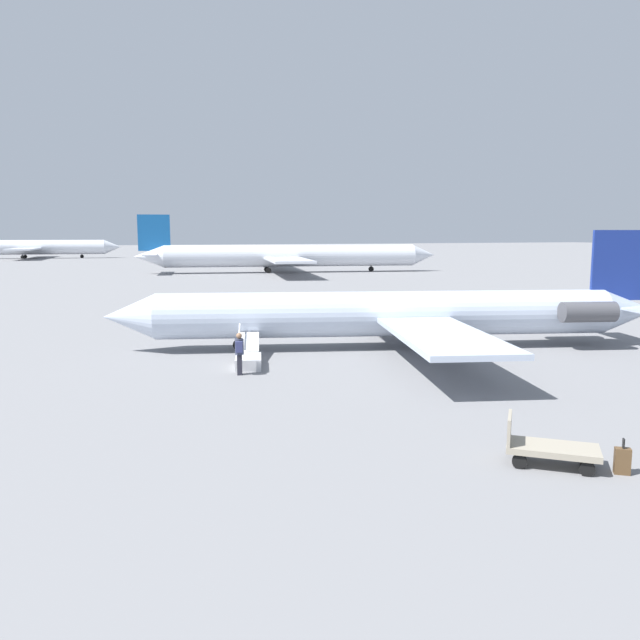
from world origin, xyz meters
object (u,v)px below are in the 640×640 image
airplane_far_right (287,256)px  suitcase (622,461)px  luggage_cart (547,447)px  airplane_main (403,313)px  airplane_taxiing_distant (34,247)px  passenger (239,351)px  boarding_stairs (249,358)px

airplane_far_right → suitcase: size_ratio=50.81×
luggage_cart → suitcase: 1.71m
airplane_main → airplane_taxiing_distant: bearing=-63.7°
airplane_taxiing_distant → luggage_cart: (-18.56, 148.52, -2.16)m
airplane_far_right → airplane_taxiing_distant: bearing=129.2°
luggage_cart → passenger: bearing=-29.8°
airplane_taxiing_distant → boarding_stairs: bearing=-76.2°
airplane_taxiing_distant → airplane_far_right: 81.39m
passenger → boarding_stairs: bearing=-10.4°
passenger → luggage_cart: passenger is taller
boarding_stairs → passenger: passenger is taller
airplane_main → airplane_taxiing_distant: size_ratio=0.73×
passenger → luggage_cart: size_ratio=0.73×
boarding_stairs → suitcase: 16.21m
boarding_stairs → passenger: 1.92m
airplane_taxiing_distant → luggage_cart: 149.69m
boarding_stairs → airplane_taxiing_distant: bearing=22.7°
boarding_stairs → airplane_far_right: bearing=-3.8°
airplane_taxiing_distant → suitcase: size_ratio=43.26×
airplane_main → passenger: size_ratio=15.92×
airplane_far_right → boarding_stairs: 66.27m
airplane_main → airplane_far_right: bearing=-87.0°
airplane_taxiing_distant → luggage_cart: size_ratio=15.93×
passenger → suitcase: (-5.88, 13.79, -0.67)m
airplane_far_right → passenger: bearing=-98.9°
airplane_far_right → passenger: size_ratio=25.70×
boarding_stairs → luggage_cart: 14.77m
luggage_cart → suitcase: (-1.28, 1.12, -0.13)m
airplane_taxiing_distant → airplane_far_right: size_ratio=0.85×
luggage_cart → airplane_taxiing_distant: bearing=-42.6°
airplane_main → luggage_cart: airplane_main is taller
passenger → luggage_cart: 13.49m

